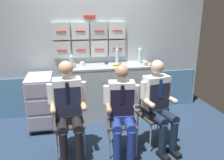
{
  "coord_description": "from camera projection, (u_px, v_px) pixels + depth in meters",
  "views": [
    {
      "loc": [
        -0.45,
        -2.76,
        1.89
      ],
      "look_at": [
        0.14,
        0.22,
        0.97
      ],
      "focal_mm": 36.87,
      "sensor_mm": 36.0,
      "label": 1
    }
  ],
  "objects": [
    {
      "name": "water_bottle_short",
      "position": [
        140.0,
        55.0,
        4.13
      ],
      "size": [
        0.07,
        0.07,
        0.3
      ],
      "color": "silver",
      "rests_on": "galley_counter"
    },
    {
      "name": "snack_banana",
      "position": [
        116.0,
        65.0,
        3.97
      ],
      "size": [
        0.17,
        0.1,
        0.04
      ],
      "color": "yellow",
      "rests_on": "galley_counter"
    },
    {
      "name": "galley_counter",
      "position": [
        108.0,
        91.0,
        4.15
      ],
      "size": [
        1.59,
        0.53,
        0.97
      ],
      "color": "#A6ADAF",
      "rests_on": "ground"
    },
    {
      "name": "folding_chair_center",
      "position": [
        121.0,
        114.0,
        3.17
      ],
      "size": [
        0.44,
        0.45,
        0.85
      ],
      "color": "#A8AAAF",
      "rests_on": "ground"
    },
    {
      "name": "paper_cup_tan",
      "position": [
        146.0,
        64.0,
        3.96
      ],
      "size": [
        0.07,
        0.07,
        0.07
      ],
      "color": "tan",
      "rests_on": "galley_counter"
    },
    {
      "name": "ground",
      "position": [
        106.0,
        152.0,
        3.23
      ],
      "size": [
        4.8,
        4.8,
        0.04
      ],
      "primitive_type": "cube",
      "color": "#23364F"
    },
    {
      "name": "coffee_cup_spare",
      "position": [
        74.0,
        65.0,
        3.91
      ],
      "size": [
        0.07,
        0.07,
        0.06
      ],
      "color": "tan",
      "rests_on": "galley_counter"
    },
    {
      "name": "crew_member_center",
      "position": [
        122.0,
        109.0,
        2.97
      ],
      "size": [
        0.47,
        0.61,
        1.23
      ],
      "color": "black",
      "rests_on": "ground"
    },
    {
      "name": "folding_chair_left",
      "position": [
        68.0,
        114.0,
        3.17
      ],
      "size": [
        0.42,
        0.42,
        0.85
      ],
      "color": "#A8AAAF",
      "rests_on": "ground"
    },
    {
      "name": "service_trolley",
      "position": [
        41.0,
        100.0,
        3.78
      ],
      "size": [
        0.4,
        0.65,
        0.88
      ],
      "color": "black",
      "rests_on": "ground"
    },
    {
      "name": "crew_member_right",
      "position": [
        159.0,
        101.0,
        3.17
      ],
      "size": [
        0.5,
        0.64,
        1.25
      ],
      "color": "black",
      "rests_on": "ground"
    },
    {
      "name": "folding_chair_right",
      "position": [
        152.0,
        108.0,
        3.36
      ],
      "size": [
        0.47,
        0.48,
        0.85
      ],
      "color": "#A8AAAF",
      "rests_on": "ground"
    },
    {
      "name": "water_bottle_tall",
      "position": [
        117.0,
        56.0,
        4.09
      ],
      "size": [
        0.06,
        0.06,
        0.3
      ],
      "color": "silver",
      "rests_on": "galley_counter"
    },
    {
      "name": "crew_member_left",
      "position": [
        68.0,
        106.0,
        2.97
      ],
      "size": [
        0.51,
        0.63,
        1.28
      ],
      "color": "black",
      "rests_on": "ground"
    },
    {
      "name": "galley_bulkhead",
      "position": [
        92.0,
        58.0,
        4.21
      ],
      "size": [
        4.2,
        0.14,
        2.15
      ],
      "color": "#ACB9C3",
      "rests_on": "ground"
    },
    {
      "name": "coffee_cup_white",
      "position": [
        82.0,
        64.0,
        3.93
      ],
      "size": [
        0.07,
        0.07,
        0.07
      ],
      "color": "white",
      "rests_on": "galley_counter"
    },
    {
      "name": "espresso_cup_small",
      "position": [
        106.0,
        62.0,
        4.09
      ],
      "size": [
        0.06,
        0.06,
        0.06
      ],
      "color": "navy",
      "rests_on": "galley_counter"
    },
    {
      "name": "water_bottle_clear",
      "position": [
        72.0,
        61.0,
        3.76
      ],
      "size": [
        0.06,
        0.06,
        0.25
      ],
      "color": "silver",
      "rests_on": "galley_counter"
    }
  ]
}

